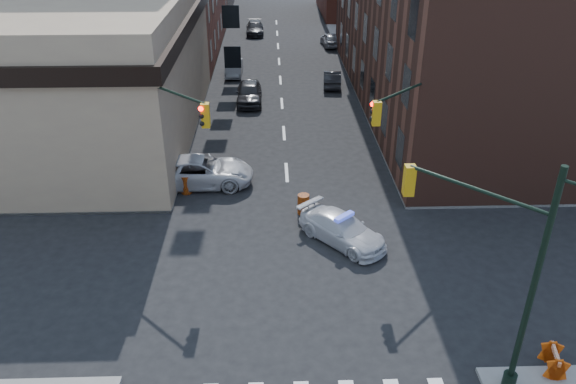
{
  "coord_description": "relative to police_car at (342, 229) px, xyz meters",
  "views": [
    {
      "loc": [
        -0.87,
        -19.27,
        14.5
      ],
      "look_at": [
        -0.13,
        3.52,
        2.2
      ],
      "focal_mm": 35.0,
      "sensor_mm": 36.0,
      "label": 1
    }
  ],
  "objects": [
    {
      "name": "pedestrian_b",
      "position": [
        -12.61,
        6.7,
        0.32
      ],
      "size": [
        0.9,
        0.75,
        1.67
      ],
      "primitive_type": "imported",
      "rotation": [
        0.0,
        0.0,
        0.15
      ],
      "color": "black",
      "rests_on": "sidewalk_nw"
    },
    {
      "name": "sidewalk_ne",
      "position": [
        20.64,
        30.11,
        -0.59
      ],
      "size": [
        34.0,
        54.5,
        0.15
      ],
      "primitive_type": "cube",
      "color": "gray",
      "rests_on": "ground"
    },
    {
      "name": "police_car",
      "position": [
        0.0,
        0.0,
        0.0
      ],
      "size": [
        4.4,
        4.65,
        1.32
      ],
      "primitive_type": "imported",
      "rotation": [
        0.0,
        0.0,
        0.72
      ],
      "color": "silver",
      "rests_on": "ground"
    },
    {
      "name": "parked_car_wdeep",
      "position": [
        -4.89,
        42.91,
        0.03
      ],
      "size": [
        2.05,
        4.82,
        1.39
      ],
      "primitive_type": "imported",
      "rotation": [
        0.0,
        0.0,
        0.02
      ],
      "color": "black",
      "rests_on": "ground"
    },
    {
      "name": "parked_car_wnear",
      "position": [
        -4.86,
        19.59,
        0.14
      ],
      "size": [
        1.95,
        4.75,
        1.61
      ],
      "primitive_type": "imported",
      "rotation": [
        0.0,
        0.0,
        0.01
      ],
      "color": "black",
      "rests_on": "ground"
    },
    {
      "name": "sidewalk_nw",
      "position": [
        -25.36,
        30.11,
        -0.59
      ],
      "size": [
        34.0,
        54.5,
        0.15
      ],
      "primitive_type": "cube",
      "color": "gray",
      "rests_on": "ground"
    },
    {
      "name": "pedestrian_c",
      "position": [
        -15.36,
        7.28,
        0.37
      ],
      "size": [
        1.05,
        1.01,
        1.76
      ],
      "primitive_type": "imported",
      "rotation": [
        0.0,
        0.0,
        0.75
      ],
      "color": "#212532",
      "rests_on": "sidewalk_nw"
    },
    {
      "name": "parked_car_enear",
      "position": [
        1.93,
        23.58,
        -0.0
      ],
      "size": [
        1.73,
        4.11,
        1.32
      ],
      "primitive_type": "imported",
      "rotation": [
        0.0,
        0.0,
        3.06
      ],
      "color": "black",
      "rests_on": "ground"
    },
    {
      "name": "parked_car_wfar",
      "position": [
        -6.42,
        26.95,
        0.0
      ],
      "size": [
        1.44,
        4.05,
        1.33
      ],
      "primitive_type": "imported",
      "rotation": [
        0.0,
        0.0,
        -0.01
      ],
      "color": "gray",
      "rests_on": "ground"
    },
    {
      "name": "bank_building",
      "position": [
        -19.36,
        13.86,
        3.84
      ],
      "size": [
        22.0,
        22.0,
        9.0
      ],
      "primitive_type": "cube",
      "color": "#9C8666",
      "rests_on": "ground"
    },
    {
      "name": "tree_ne_far",
      "position": [
        5.14,
        31.36,
        2.83
      ],
      "size": [
        3.0,
        3.0,
        4.85
      ],
      "color": "black",
      "rests_on": "sidewalk_ne"
    },
    {
      "name": "barrel_road",
      "position": [
        -1.65,
        2.65,
        -0.14
      ],
      "size": [
        0.65,
        0.65,
        1.05
      ],
      "primitive_type": "cylinder",
      "rotation": [
        0.0,
        0.0,
        0.1
      ],
      "color": "#D7430A",
      "rests_on": "ground"
    },
    {
      "name": "ground",
      "position": [
        -2.36,
        -2.64,
        -0.66
      ],
      "size": [
        140.0,
        140.0,
        0.0
      ],
      "primitive_type": "plane",
      "color": "black",
      "rests_on": "ground"
    },
    {
      "name": "barricade_nw_a",
      "position": [
        -9.87,
        5.36,
        -0.09
      ],
      "size": [
        1.19,
        0.7,
        0.85
      ],
      "primitive_type": null,
      "rotation": [
        0.0,
        0.0,
        0.12
      ],
      "color": "red",
      "rests_on": "sidewalk_nw"
    },
    {
      "name": "barricade_nw_b",
      "position": [
        -14.36,
        5.36,
        -0.03
      ],
      "size": [
        1.34,
        0.76,
        0.96
      ],
      "primitive_type": null,
      "rotation": [
        0.0,
        0.0,
        0.1
      ],
      "color": "red",
      "rests_on": "sidewalk_nw"
    },
    {
      "name": "signal_pole_ne",
      "position": [
        3.48,
        2.71,
        3.68
      ],
      "size": [
        3.67,
        3.58,
        8.0
      ],
      "rotation": [
        0.0,
        0.0,
        -2.36
      ],
      "color": "black",
      "rests_on": "sidewalk_ne"
    },
    {
      "name": "signal_pole_nw",
      "position": [
        -8.21,
        2.69,
        3.68
      ],
      "size": [
        3.58,
        3.67,
        8.0
      ],
      "rotation": [
        0.0,
        0.0,
        -0.79
      ],
      "color": "black",
      "rests_on": "sidewalk_nw"
    },
    {
      "name": "barrel_bank",
      "position": [
        -7.86,
        5.04,
        -0.14
      ],
      "size": [
        0.64,
        0.64,
        1.04
      ],
      "primitive_type": "cylinder",
      "rotation": [
        0.0,
        0.0,
        0.1
      ],
      "color": "#D8440A",
      "rests_on": "ground"
    },
    {
      "name": "parked_car_efar",
      "position": [
        3.14,
        37.16,
        0.04
      ],
      "size": [
        2.0,
        4.27,
        1.41
      ],
      "primitive_type": "imported",
      "rotation": [
        0.0,
        0.0,
        3.22
      ],
      "color": "gray",
      "rests_on": "ground"
    },
    {
      "name": "pedestrian_a",
      "position": [
        -12.49,
        3.36,
        0.31
      ],
      "size": [
        0.72,
        0.64,
        1.65
      ],
      "primitive_type": "imported",
      "rotation": [
        0.0,
        0.0,
        -0.51
      ],
      "color": "black",
      "rests_on": "sidewalk_nw"
    },
    {
      "name": "pickup",
      "position": [
        -7.19,
        6.04,
        0.15
      ],
      "size": [
        5.91,
        2.81,
        1.63
      ],
      "primitive_type": "imported",
      "rotation": [
        0.0,
        0.0,
        1.59
      ],
      "color": "#BAB9BE",
      "rests_on": "ground"
    },
    {
      "name": "signal_pole_se",
      "position": [
        3.68,
        -8.17,
        3.95
      ],
      "size": [
        5.4,
        5.27,
        8.0
      ],
      "rotation": [
        0.0,
        0.0,
        2.36
      ],
      "color": "black",
      "rests_on": "sidewalk_se"
    },
    {
      "name": "commercial_row_ne",
      "position": [
        10.64,
        19.86,
        6.34
      ],
      "size": [
        14.0,
        34.0,
        14.0
      ],
      "primitive_type": "cube",
      "color": "#4C291E",
      "rests_on": "ground"
    },
    {
      "name": "barricade_se_a",
      "position": [
        6.14,
        -8.34,
        -0.09
      ],
      "size": [
        0.77,
        1.21,
        0.84
      ],
      "primitive_type": null,
      "rotation": [
        0.0,
        0.0,
        1.37
      ],
      "color": "orange",
      "rests_on": "sidewalk_se"
    },
    {
      "name": "tree_ne_near",
      "position": [
        5.14,
        23.36,
        2.83
      ],
      "size": [
        3.0,
        3.0,
        4.85
      ],
      "color": "black",
      "rests_on": "sidewalk_ne"
    }
  ]
}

